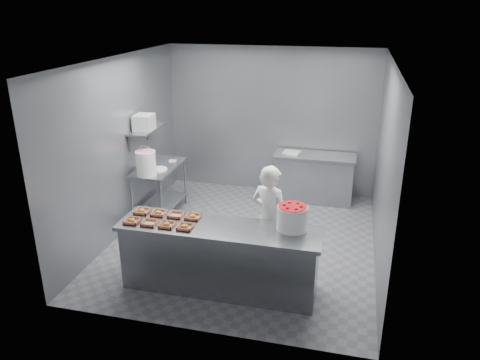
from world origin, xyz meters
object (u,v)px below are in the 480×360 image
(tray_4, at_px, (142,211))
(tray_5, at_px, (159,213))
(prep_table, at_px, (160,183))
(tray_2, at_px, (167,225))
(tray_7, at_px, (193,217))
(tray_0, at_px, (132,221))
(tray_3, at_px, (185,227))
(back_counter, at_px, (314,177))
(strawberry_tub, at_px, (292,217))
(tray_1, at_px, (149,223))
(appliance, at_px, (144,122))
(service_counter, at_px, (220,258))
(tray_6, at_px, (176,215))
(worker, at_px, (270,219))
(glaze_bucket, at_px, (146,163))

(tray_4, xyz_separation_m, tray_5, (0.24, 0.00, 0.00))
(prep_table, height_order, tray_2, tray_2)
(tray_4, bearing_deg, tray_7, 0.00)
(prep_table, xyz_separation_m, tray_0, (0.53, -2.10, 0.33))
(tray_3, bearing_deg, back_counter, 69.04)
(prep_table, distance_m, strawberry_tub, 3.15)
(tray_1, bearing_deg, appliance, 114.97)
(prep_table, bearing_deg, tray_7, -55.27)
(service_counter, distance_m, tray_1, 1.01)
(back_counter, xyz_separation_m, tray_4, (-2.02, -3.10, 0.47))
(tray_4, bearing_deg, tray_1, -51.14)
(service_counter, relative_size, back_counter, 1.73)
(back_counter, height_order, tray_6, tray_6)
(tray_3, relative_size, appliance, 0.56)
(worker, xyz_separation_m, glaze_bucket, (-2.20, 0.90, 0.34))
(appliance, bearing_deg, tray_4, -70.82)
(tray_4, bearing_deg, prep_table, 106.33)
(tray_0, bearing_deg, tray_3, 0.00)
(tray_0, distance_m, tray_7, 0.78)
(tray_7, height_order, worker, worker)
(tray_6, xyz_separation_m, strawberry_tub, (1.54, -0.00, 0.15))
(tray_1, xyz_separation_m, strawberry_tub, (1.78, 0.30, 0.15))
(tray_3, xyz_separation_m, tray_7, (0.00, 0.30, 0.00))
(appliance, bearing_deg, glaze_bucket, -69.80)
(tray_6, bearing_deg, back_counter, 63.58)
(back_counter, height_order, tray_1, tray_1)
(tray_6, xyz_separation_m, appliance, (-1.18, 1.72, 0.77))
(tray_6, height_order, appliance, appliance)
(tray_2, bearing_deg, tray_3, 0.00)
(appliance, bearing_deg, prep_table, 22.98)
(tray_3, bearing_deg, tray_7, 90.00)
(tray_7, distance_m, glaze_bucket, 1.87)
(service_counter, xyz_separation_m, tray_1, (-0.88, -0.15, 0.47))
(service_counter, bearing_deg, prep_table, 130.24)
(tray_5, bearing_deg, strawberry_tub, -0.03)
(tray_7, height_order, strawberry_tub, strawberry_tub)
(tray_2, bearing_deg, glaze_bucket, 121.67)
(tray_1, distance_m, tray_3, 0.48)
(prep_table, bearing_deg, tray_6, -60.69)
(tray_3, distance_m, tray_6, 0.38)
(back_counter, bearing_deg, prep_table, -152.99)
(strawberry_tub, height_order, glaze_bucket, glaze_bucket)
(prep_table, xyz_separation_m, appliance, (-0.17, -0.08, 1.10))
(service_counter, height_order, tray_4, tray_4)
(tray_1, bearing_deg, tray_7, 32.31)
(service_counter, relative_size, tray_1, 13.88)
(tray_7, bearing_deg, prep_table, 124.73)
(tray_0, distance_m, tray_3, 0.72)
(back_counter, height_order, tray_3, tray_3)
(tray_3, bearing_deg, tray_5, 147.85)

